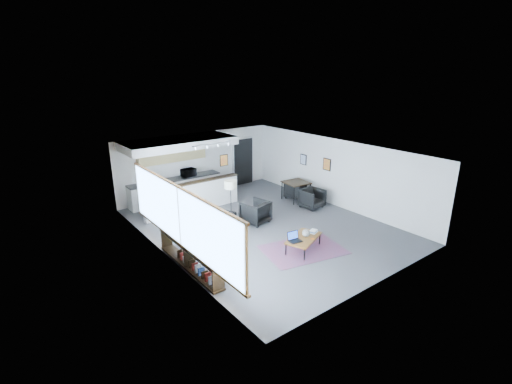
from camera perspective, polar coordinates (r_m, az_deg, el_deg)
room at (r=12.21m, az=1.16°, el=0.34°), size 7.02×9.02×2.62m
window at (r=9.71m, az=-11.68°, el=-3.96°), size 0.10×5.95×1.66m
console at (r=10.13m, az=-10.05°, el=-9.93°), size 0.35×3.00×0.80m
kitchenette at (r=14.62m, az=-11.67°, el=3.34°), size 4.20×1.96×2.60m
doorway at (r=17.01m, az=-2.04°, el=4.77°), size 1.10×0.12×2.15m
track_light at (r=13.34m, az=-6.75°, el=7.23°), size 1.60×0.07×0.15m
wall_art_lower at (r=14.73m, az=10.85°, el=4.19°), size 0.03×0.38×0.48m
wall_art_upper at (r=15.61m, az=7.30°, el=4.98°), size 0.03×0.34×0.44m
kilim_rug at (r=11.17m, az=7.26°, el=-8.80°), size 2.61×2.06×0.01m
coffee_table at (r=11.01m, az=7.33°, el=-7.08°), size 1.41×1.09×0.41m
laptop at (r=10.74m, az=5.87°, el=-7.06°), size 0.39×0.34×0.26m
ceramic_pot at (r=11.00m, az=7.71°, el=-6.28°), size 0.23×0.23×0.23m
book_stack at (r=11.33m, az=8.79°, el=-5.99°), size 0.33×0.30×0.08m
coaster at (r=10.94m, az=8.72°, el=-7.13°), size 0.12×0.12×0.01m
armchair_left at (r=12.01m, az=-5.62°, el=-4.64°), size 1.01×0.98×0.81m
armchair_right at (r=12.79m, az=-0.09°, el=-2.93°), size 0.99×0.95×0.86m
floor_lamp at (r=12.70m, az=-3.94°, el=0.95°), size 0.53×0.53×1.48m
dining_table at (r=14.99m, az=6.20°, el=1.30°), size 0.99×0.99×0.77m
dining_chair_near at (r=14.37m, az=8.61°, el=-1.07°), size 0.72×0.68×0.69m
dining_chair_far at (r=15.39m, az=6.03°, el=0.27°), size 0.80×0.77×0.64m
microwave at (r=15.32m, az=-10.35°, el=3.10°), size 0.58×0.35×0.37m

